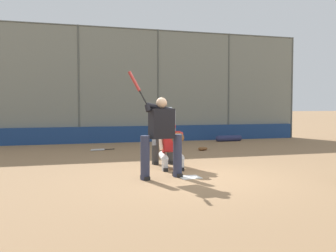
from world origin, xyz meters
TOP-DOWN VIEW (x-y plane):
  - ground_plane at (0.00, 0.00)m, footprint 160.00×160.00m
  - home_plate_marker at (0.00, 0.00)m, footprint 0.43×0.43m
  - backstop_fence at (-0.00, -8.37)m, footprint 16.61×0.08m
  - padding_wall at (0.00, -8.27)m, footprint 16.20×0.18m
  - bleachers_beyond at (2.99, -11.23)m, footprint 11.57×3.05m
  - batter_at_plate at (0.61, -0.10)m, footprint 1.13×0.57m
  - catcher_behind_plate at (0.06, -1.09)m, footprint 0.61×0.74m
  - umpire_home at (0.02, -1.97)m, footprint 0.68×0.45m
  - spare_bat_near_backstop at (1.21, -5.51)m, footprint 0.83×0.20m
  - fielding_glove_on_dirt at (-2.16, -4.58)m, footprint 0.34×0.26m
  - equipment_bag_dugout_side at (-4.51, -7.39)m, footprint 1.22×0.25m

SIDE VIEW (x-z plane):
  - ground_plane at x=0.00m, z-range 0.00..0.00m
  - home_plate_marker at x=0.00m, z-range 0.00..0.01m
  - spare_bat_near_backstop at x=1.21m, z-range 0.00..0.07m
  - fielding_glove_on_dirt at x=-2.16m, z-range 0.00..0.12m
  - equipment_bag_dugout_side at x=-4.51m, z-range 0.00..0.25m
  - padding_wall at x=0.00m, z-range 0.00..0.66m
  - catcher_behind_plate at x=0.06m, z-range 0.02..1.15m
  - bleachers_beyond at x=2.99m, z-range -0.31..1.49m
  - umpire_home at x=0.02m, z-range 0.06..1.74m
  - batter_at_plate at x=0.61m, z-range -0.20..2.06m
  - backstop_fence at x=0.00m, z-range 0.09..4.83m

